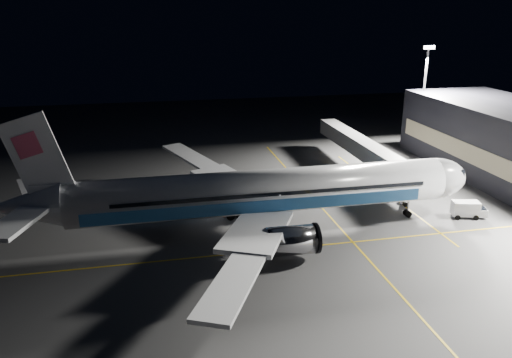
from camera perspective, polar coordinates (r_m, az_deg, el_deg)
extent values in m
plane|color=#4C4C4F|center=(65.37, 0.81, -5.77)|extent=(200.00, 200.00, 0.00)
cube|color=gold|center=(68.12, 9.07, -4.96)|extent=(0.25, 80.00, 0.01)
cube|color=gold|center=(60.12, 2.10, -8.09)|extent=(70.00, 0.25, 0.01)
cube|color=gold|center=(81.27, 14.49, -1.36)|extent=(0.25, 40.00, 0.01)
cylinder|color=silver|center=(63.35, 0.83, -1.41)|extent=(48.00, 5.60, 5.60)
ellipsoid|color=silver|center=(72.33, 19.70, 0.05)|extent=(8.96, 5.60, 5.60)
cube|color=black|center=(73.25, 21.32, 0.91)|extent=(2.20, 3.40, 0.90)
cone|color=silver|center=(63.64, -25.09, -2.89)|extent=(9.00, 5.49, 5.49)
cube|color=#205594|center=(66.01, -0.56, -1.39)|extent=(42.24, 0.25, 1.50)
cube|color=#205594|center=(60.94, 0.49, -3.15)|extent=(42.24, 0.25, 1.50)
cube|color=silver|center=(70.82, -2.60, -0.58)|extent=(11.36, 15.23, 1.53)
cube|color=silver|center=(56.24, 0.16, -5.88)|extent=(11.36, 15.23, 1.53)
cube|color=silver|center=(81.83, -7.54, 2.59)|extent=(8.57, 13.22, 1.31)
cube|color=silver|center=(44.12, -2.80, -12.06)|extent=(8.57, 13.22, 1.31)
cube|color=silver|center=(68.20, -23.83, -1.05)|extent=(6.20, 9.67, 0.45)
cube|color=silver|center=(58.71, -25.68, -4.42)|extent=(6.20, 9.67, 0.45)
cube|color=white|center=(61.37, -23.76, 2.37)|extent=(7.53, 0.40, 10.28)
cube|color=#E04C71|center=(61.20, -24.66, 3.57)|extent=(3.22, 0.55, 3.22)
cylinder|color=#B7B7BF|center=(72.79, 0.16, -0.98)|extent=(5.60, 3.40, 3.40)
cylinder|color=#B7B7BF|center=(56.69, 4.06, -7.01)|extent=(5.60, 3.40, 3.40)
cylinder|color=#9999A0|center=(71.94, 16.97, -3.19)|extent=(0.26, 0.26, 2.50)
cylinder|color=black|center=(72.24, 16.91, -3.78)|extent=(0.90, 0.70, 0.90)
cylinder|color=#9999A0|center=(68.21, -2.46, -3.56)|extent=(0.26, 0.26, 2.50)
cylinder|color=#9999A0|center=(60.47, -1.06, -6.60)|extent=(0.26, 0.26, 2.50)
cylinder|color=black|center=(68.48, -2.45, -4.11)|extent=(1.10, 1.60, 1.10)
cylinder|color=black|center=(60.77, -1.06, -7.20)|extent=(1.10, 1.60, 1.10)
cube|color=black|center=(95.65, 26.75, 3.98)|extent=(18.00, 40.00, 12.00)
cube|color=brown|center=(90.55, 22.16, 3.21)|extent=(0.15, 36.00, 3.00)
cube|color=#B2B2B7|center=(88.56, 11.89, 3.62)|extent=(3.00, 33.90, 2.80)
cube|color=#B2B2B7|center=(74.98, 16.70, 0.45)|extent=(3.60, 3.20, 3.40)
cylinder|color=#9999A0|center=(75.95, 16.49, -1.73)|extent=(0.70, 0.70, 3.10)
cylinder|color=black|center=(75.63, 16.72, -2.81)|extent=(0.70, 0.30, 0.70)
cylinder|color=black|center=(77.10, 16.09, -2.34)|extent=(0.70, 0.30, 0.70)
cylinder|color=#59595E|center=(105.98, 18.53, 8.51)|extent=(0.44, 0.44, 20.00)
cube|color=#59595E|center=(104.80, 19.12, 14.05)|extent=(2.40, 0.50, 0.80)
cube|color=white|center=(104.50, 19.22, 14.02)|extent=(2.20, 0.15, 0.60)
cube|color=silver|center=(74.21, 22.81, -3.10)|extent=(3.86, 2.56, 1.95)
cube|color=silver|center=(75.19, 24.27, -3.46)|extent=(1.78, 1.97, 1.06)
cube|color=black|center=(75.04, 24.31, -3.14)|extent=(1.39, 1.71, 0.44)
cylinder|color=black|center=(75.82, 23.34, -3.54)|extent=(0.74, 0.38, 0.71)
cylinder|color=black|center=(74.23, 23.84, -4.08)|extent=(0.74, 0.38, 0.71)
cylinder|color=black|center=(74.94, 21.58, -3.57)|extent=(0.74, 0.38, 0.71)
cylinder|color=black|center=(73.33, 22.05, -4.11)|extent=(0.74, 0.38, 0.71)
cube|color=black|center=(77.21, -4.37, -1.19)|extent=(2.86, 1.92, 1.25)
cube|color=black|center=(76.94, -4.39, -0.63)|extent=(1.23, 1.23, 0.68)
sphere|color=#FFF2CC|center=(76.35, -4.76, -1.44)|extent=(0.30, 0.30, 0.30)
sphere|color=#FFF2CC|center=(76.41, -3.91, -1.40)|extent=(0.30, 0.30, 0.30)
cylinder|color=black|center=(78.35, -3.66, -1.27)|extent=(0.70, 0.30, 0.68)
cylinder|color=black|center=(76.54, -3.55, -1.77)|extent=(0.70, 0.30, 0.68)
cylinder|color=black|center=(78.25, -5.16, -1.34)|extent=(0.70, 0.30, 0.68)
cylinder|color=black|center=(76.44, -5.09, -1.83)|extent=(0.70, 0.30, 0.68)
cone|color=#F24F0A|center=(72.26, -2.73, -3.09)|extent=(0.35, 0.35, 0.52)
cone|color=#F24F0A|center=(69.23, -3.64, -4.11)|extent=(0.37, 0.37, 0.55)
cone|color=#F24F0A|center=(72.42, -6.27, -3.07)|extent=(0.46, 0.46, 0.69)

